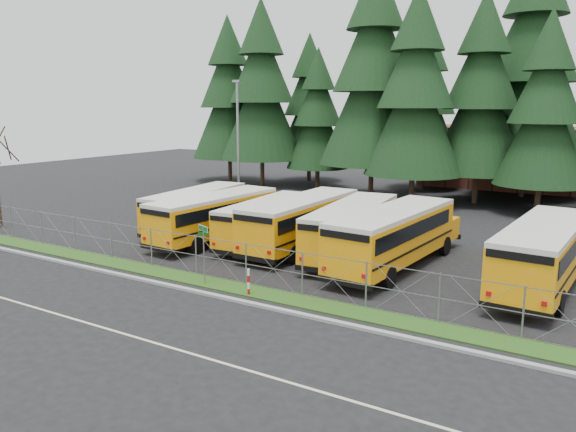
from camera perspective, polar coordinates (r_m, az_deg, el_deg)
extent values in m
plane|color=black|center=(26.62, -1.23, -6.76)|extent=(120.00, 120.00, 0.00)
cube|color=gray|center=(24.18, -5.22, -8.54)|extent=(50.00, 0.25, 0.12)
cube|color=#224313|center=(25.27, -3.32, -7.70)|extent=(50.00, 1.40, 0.06)
cube|color=beige|center=(20.76, -13.46, -12.40)|extent=(50.00, 0.12, 0.01)
cube|color=brown|center=(62.03, 24.21, 5.41)|extent=(22.00, 10.00, 6.00)
cylinder|color=gray|center=(26.17, -8.53, -4.01)|extent=(0.06, 0.06, 2.80)
cube|color=#0C5916|center=(25.86, -8.62, -1.27)|extent=(0.75, 0.32, 0.22)
cube|color=white|center=(25.86, -8.62, -1.27)|extent=(0.79, 0.33, 0.26)
cube|color=#0C5916|center=(25.92, -8.60, -1.79)|extent=(0.23, 0.52, 0.18)
cylinder|color=#B20C0C|center=(24.76, -4.03, -6.72)|extent=(0.11, 0.11, 1.20)
cylinder|color=gray|center=(45.43, -5.09, 7.11)|extent=(0.20, 0.20, 10.00)
cube|color=gray|center=(45.36, -5.20, 13.49)|extent=(0.70, 0.35, 0.18)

